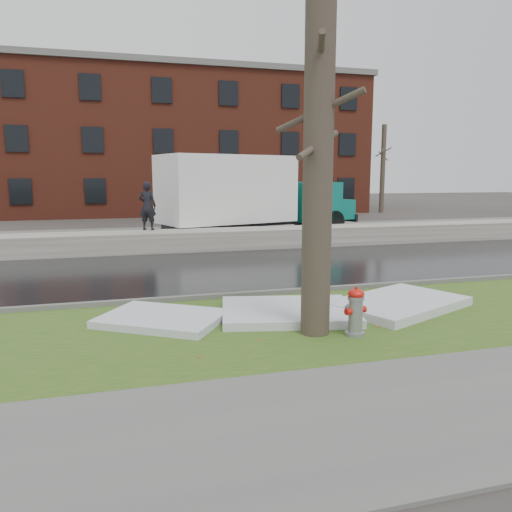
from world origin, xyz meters
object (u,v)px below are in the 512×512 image
object	(u,v)px
tree	(318,149)
box_truck	(249,195)
fire_hydrant	(355,310)
worker	(147,206)

from	to	relation	value
tree	box_truck	xyz separation A→B (m)	(2.48, 13.59, -1.31)
fire_hydrant	worker	xyz separation A→B (m)	(-2.73, 11.56, 1.16)
tree	worker	xyz separation A→B (m)	(-2.11, 11.25, -1.57)
tree	box_truck	bearing A→B (deg)	79.65
tree	worker	bearing A→B (deg)	100.64
fire_hydrant	box_truck	size ratio (longest dim) A/B	0.08
fire_hydrant	box_truck	world-z (taller)	box_truck
box_truck	tree	bearing A→B (deg)	-117.55
fire_hydrant	box_truck	bearing A→B (deg)	69.65
box_truck	worker	world-z (taller)	box_truck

